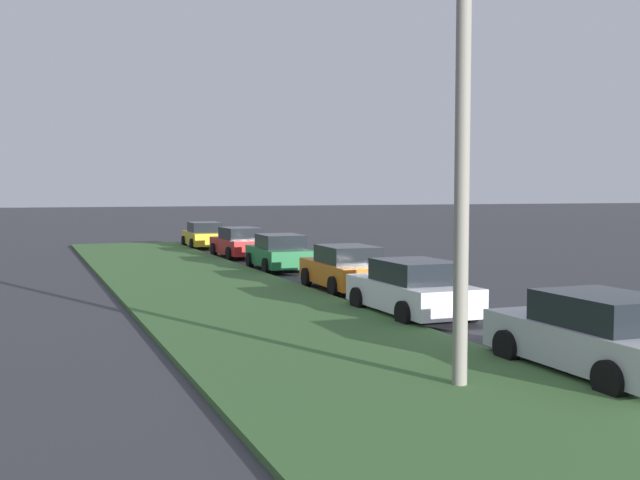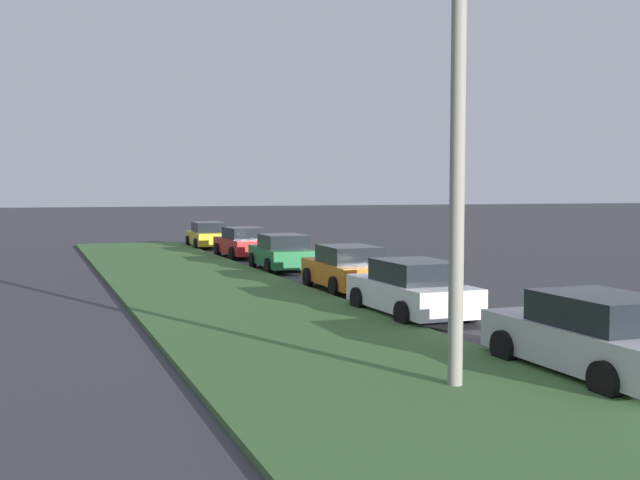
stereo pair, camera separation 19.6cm
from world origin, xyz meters
TOP-DOWN VIEW (x-y plane):
  - grass_median at (10.00, 7.77)m, footprint 60.00×6.00m
  - parked_car_silver at (3.98, 4.07)m, footprint 4.31×2.04m
  - parked_car_white at (10.75, 4.08)m, footprint 4.31×2.04m
  - parked_car_orange at (16.08, 3.62)m, footprint 4.37×2.16m
  - parked_car_green at (22.86, 3.65)m, footprint 4.38×2.17m
  - parked_car_red at (29.13, 3.61)m, footprint 4.35×2.12m
  - parked_car_yellow at (35.82, 3.84)m, footprint 4.35×2.12m
  - streetlight at (3.99, 6.49)m, footprint 0.36×2.87m

SIDE VIEW (x-z plane):
  - grass_median at x=10.00m, z-range 0.00..0.12m
  - parked_car_silver at x=3.98m, z-range -0.02..1.45m
  - parked_car_white at x=10.75m, z-range -0.02..1.45m
  - parked_car_orange at x=16.08m, z-range -0.02..1.45m
  - parked_car_green at x=22.86m, z-range -0.02..1.45m
  - parked_car_red at x=29.13m, z-range -0.02..1.45m
  - parked_car_yellow at x=35.82m, z-range -0.02..1.45m
  - streetlight at x=3.99m, z-range 0.64..8.14m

